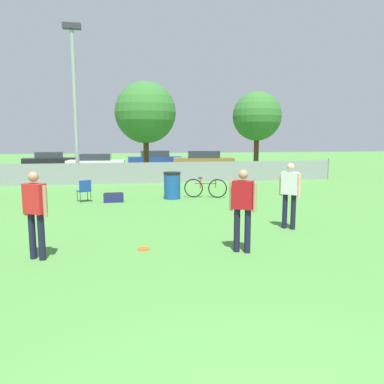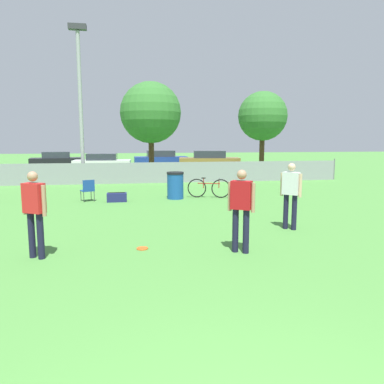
# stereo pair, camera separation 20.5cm
# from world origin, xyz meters

# --- Properties ---
(fence_backline) EXTENTS (21.36, 0.07, 1.21)m
(fence_backline) POSITION_xyz_m (0.00, 18.00, 0.55)
(fence_backline) COLOR gray
(fence_backline) RESTS_ON ground_plane
(light_pole) EXTENTS (0.90, 0.36, 8.09)m
(light_pole) POSITION_xyz_m (-3.40, 18.77, 4.80)
(light_pole) COLOR #9E9EA3
(light_pole) RESTS_ON ground_plane
(tree_near_pole) EXTENTS (3.54, 3.54, 5.60)m
(tree_near_pole) POSITION_xyz_m (0.33, 20.38, 3.82)
(tree_near_pole) COLOR #4C331E
(tree_near_pole) RESTS_ON ground_plane
(tree_far_right) EXTENTS (3.09, 3.09, 5.29)m
(tree_far_right) POSITION_xyz_m (7.39, 21.11, 3.73)
(tree_far_right) COLOR #4C331E
(tree_far_right) RESTS_ON ground_plane
(player_receiver_white) EXTENTS (0.45, 0.45, 1.72)m
(player_receiver_white) POSITION_xyz_m (3.16, 7.15, 1.00)
(player_receiver_white) COLOR #191933
(player_receiver_white) RESTS_ON ground_plane
(player_thrower_red) EXTENTS (0.50, 0.40, 1.72)m
(player_thrower_red) POSITION_xyz_m (-2.76, 5.71, 1.00)
(player_thrower_red) COLOR #191933
(player_thrower_red) RESTS_ON ground_plane
(player_defender_red) EXTENTS (0.49, 0.41, 1.72)m
(player_defender_red) POSITION_xyz_m (1.32, 5.42, 1.00)
(player_defender_red) COLOR #191933
(player_defender_red) RESTS_ON ground_plane
(frisbee_disc) EXTENTS (0.25, 0.25, 0.03)m
(frisbee_disc) POSITION_xyz_m (-0.69, 5.99, 0.01)
(frisbee_disc) COLOR #E5591E
(frisbee_disc) RESTS_ON ground_plane
(folding_chair_sideline) EXTENTS (0.57, 0.58, 0.83)m
(folding_chair_sideline) POSITION_xyz_m (-2.50, 12.48, 0.47)
(folding_chair_sideline) COLOR #333338
(folding_chair_sideline) RESTS_ON ground_plane
(bicycle_sideline) EXTENTS (1.65, 0.61, 0.81)m
(bicycle_sideline) POSITION_xyz_m (2.17, 12.66, 0.39)
(bicycle_sideline) COLOR black
(bicycle_sideline) RESTS_ON ground_plane
(trash_bin) EXTENTS (0.67, 0.67, 1.05)m
(trash_bin) POSITION_xyz_m (0.82, 12.61, 0.53)
(trash_bin) COLOR #194C99
(trash_bin) RESTS_ON ground_plane
(gear_bag_sideline) EXTENTS (0.73, 0.40, 0.35)m
(gear_bag_sideline) POSITION_xyz_m (-1.43, 12.28, 0.16)
(gear_bag_sideline) COLOR navy
(gear_bag_sideline) RESTS_ON ground_plane
(parked_car_dark) EXTENTS (4.16, 2.37, 1.32)m
(parked_car_dark) POSITION_xyz_m (-6.70, 29.26, 0.64)
(parked_car_dark) COLOR black
(parked_car_dark) RESTS_ON ground_plane
(parked_car_white) EXTENTS (4.05, 1.86, 1.29)m
(parked_car_white) POSITION_xyz_m (-2.90, 25.64, 0.64)
(parked_car_white) COLOR black
(parked_car_white) RESTS_ON ground_plane
(parked_car_blue) EXTENTS (4.36, 1.74, 1.37)m
(parked_car_blue) POSITION_xyz_m (1.57, 29.15, 0.67)
(parked_car_blue) COLOR black
(parked_car_blue) RESTS_ON ground_plane
(parked_car_tan) EXTENTS (4.69, 2.28, 1.45)m
(parked_car_tan) POSITION_xyz_m (4.95, 25.76, 0.70)
(parked_car_tan) COLOR black
(parked_car_tan) RESTS_ON ground_plane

